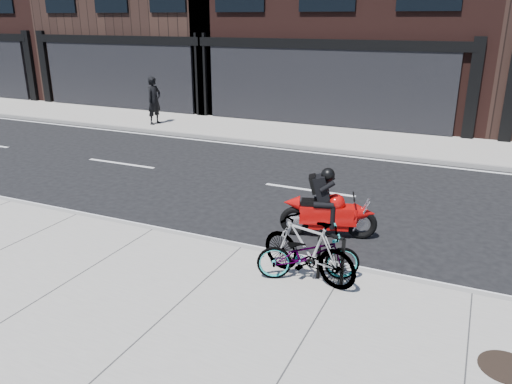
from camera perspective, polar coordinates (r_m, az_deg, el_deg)
The scene contains 9 objects.
ground at distance 11.09m, azimuth 2.81°, elevation -2.87°, with size 120.00×120.00×0.00m, color black.
sidewalk_near at distance 7.19m, azimuth -12.71°, elevation -16.09°, with size 60.00×6.00×0.13m, color gray.
sidewalk_far at distance 18.19m, azimuth 11.93°, elevation 5.78°, with size 60.00×3.50×0.13m, color gray.
bike_rack at distance 8.03m, azimuth 8.54°, elevation -7.04°, with size 0.49×0.22×0.87m.
bicycle_front at distance 8.16m, azimuth 5.99°, elevation -7.07°, with size 0.58×1.67×0.88m, color gray.
bicycle_rear at distance 8.12m, azimuth 6.00°, elevation -6.49°, with size 0.50×1.76×1.06m, color gray.
motorcycle at distance 10.00m, azimuth 8.77°, elevation -1.98°, with size 1.90×0.78×1.45m.
pedestrian at distance 20.61m, azimuth -11.57°, elevation 10.21°, with size 0.69×0.45×1.88m, color black.
manhole_cover at distance 7.15m, azimuth 26.70°, elevation -17.46°, with size 0.66×0.66×0.01m, color black.
Camera 1 is at (3.74, -9.57, 4.17)m, focal length 35.00 mm.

